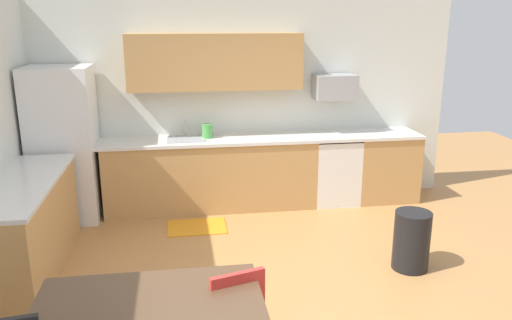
% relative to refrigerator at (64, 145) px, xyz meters
% --- Properties ---
extents(ground_plane, '(12.00, 12.00, 0.00)m').
position_rel_refrigerator_xyz_m(ground_plane, '(2.18, -2.22, -0.94)').
color(ground_plane, '#B77F47').
extents(wall_back, '(5.80, 0.10, 2.70)m').
position_rel_refrigerator_xyz_m(wall_back, '(2.18, 0.43, 0.41)').
color(wall_back, silver).
rests_on(wall_back, ground).
extents(cabinet_run_back, '(2.71, 0.60, 0.90)m').
position_rel_refrigerator_xyz_m(cabinet_run_back, '(1.79, 0.08, -0.49)').
color(cabinet_run_back, tan).
rests_on(cabinet_run_back, ground).
extents(cabinet_run_back_right, '(0.84, 0.60, 0.90)m').
position_rel_refrigerator_xyz_m(cabinet_run_back_right, '(4.16, 0.08, -0.49)').
color(cabinet_run_back_right, tan).
rests_on(cabinet_run_back_right, ground).
extents(cabinet_run_left, '(0.60, 2.00, 0.90)m').
position_rel_refrigerator_xyz_m(cabinet_run_left, '(-0.12, -1.42, -0.49)').
color(cabinet_run_left, tan).
rests_on(cabinet_run_left, ground).
extents(countertop_back, '(4.80, 0.64, 0.04)m').
position_rel_refrigerator_xyz_m(countertop_back, '(2.18, 0.08, -0.02)').
color(countertop_back, silver).
rests_on(countertop_back, cabinet_run_back).
extents(countertop_left, '(0.64, 2.00, 0.04)m').
position_rel_refrigerator_xyz_m(countertop_left, '(-0.12, -1.42, -0.02)').
color(countertop_left, silver).
rests_on(countertop_left, cabinet_run_left).
extents(upper_cabinets_back, '(2.20, 0.34, 0.70)m').
position_rel_refrigerator_xyz_m(upper_cabinets_back, '(1.88, 0.21, 0.96)').
color(upper_cabinets_back, tan).
extents(refrigerator, '(0.76, 0.70, 1.89)m').
position_rel_refrigerator_xyz_m(refrigerator, '(0.00, 0.00, 0.00)').
color(refrigerator, white).
rests_on(refrigerator, ground).
extents(oven_range, '(0.60, 0.60, 0.91)m').
position_rel_refrigerator_xyz_m(oven_range, '(3.44, 0.08, -0.49)').
color(oven_range, white).
rests_on(oven_range, ground).
extents(microwave, '(0.54, 0.36, 0.32)m').
position_rel_refrigerator_xyz_m(microwave, '(3.44, 0.18, 0.61)').
color(microwave, '#9EA0A5').
extents(sink_basin, '(0.48, 0.40, 0.14)m').
position_rel_refrigerator_xyz_m(sink_basin, '(1.48, 0.08, -0.06)').
color(sink_basin, '#A5A8AD').
rests_on(sink_basin, countertop_back).
extents(sink_faucet, '(0.02, 0.02, 0.24)m').
position_rel_refrigerator_xyz_m(sink_faucet, '(1.48, 0.26, 0.10)').
color(sink_faucet, '#B2B5BA').
rests_on(sink_faucet, countertop_back).
extents(dining_table, '(1.40, 0.90, 0.78)m').
position_rel_refrigerator_xyz_m(dining_table, '(1.17, -3.54, -0.23)').
color(dining_table, brown).
rests_on(dining_table, ground).
extents(trash_bin, '(0.36, 0.36, 0.60)m').
position_rel_refrigerator_xyz_m(trash_bin, '(3.64, -1.93, -0.64)').
color(trash_bin, black).
rests_on(trash_bin, ground).
extents(floor_mat, '(0.70, 0.50, 0.01)m').
position_rel_refrigerator_xyz_m(floor_mat, '(1.56, -0.57, -0.94)').
color(floor_mat, orange).
rests_on(floor_mat, ground).
extents(kettle, '(0.14, 0.14, 0.20)m').
position_rel_refrigerator_xyz_m(kettle, '(1.75, 0.13, 0.08)').
color(kettle, '#4CA54C').
rests_on(kettle, countertop_back).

